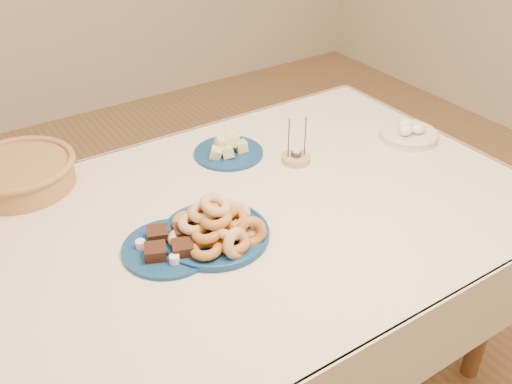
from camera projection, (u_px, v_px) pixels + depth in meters
ground at (248, 384)px, 2.04m from camera, size 5.00×5.00×0.00m
dining_table at (247, 242)px, 1.68m from camera, size 1.71×1.11×0.75m
donut_platter at (216, 227)px, 1.51m from camera, size 0.35×0.35×0.13m
melon_plate at (229, 148)px, 1.89m from camera, size 0.30×0.30×0.08m
brownie_plate at (169, 246)px, 1.48m from camera, size 0.30×0.30×0.04m
wicker_basket at (19, 173)px, 1.72m from camera, size 0.43×0.43×0.09m
candle_holder at (296, 158)px, 1.86m from camera, size 0.12×0.12×0.16m
egg_bowl at (409, 134)px, 1.99m from camera, size 0.22×0.22×0.07m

